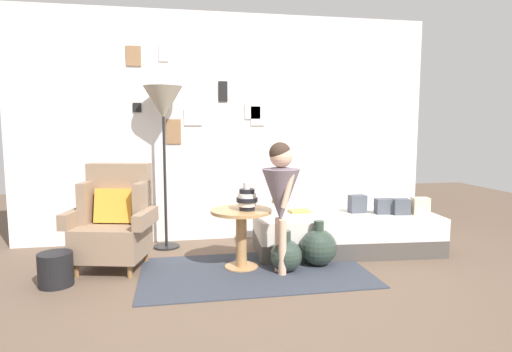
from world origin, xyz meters
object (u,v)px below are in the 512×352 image
Objects in this scene: book_on_daybed at (299,211)px; magazine_basket at (56,269)px; person_child at (281,190)px; demijohn_near at (286,255)px; demijohn_far at (318,247)px; side_table at (241,226)px; daybed at (345,232)px; vase_striped at (247,199)px; armchair at (114,221)px; floor_lamp at (163,108)px.

book_on_daybed reaches higher than magazine_basket.
person_child is 3.13× the size of demijohn_near.
demijohn_far is at bearing -87.91° from book_on_daybed.
daybed is at bearing 17.13° from side_table.
vase_striped is 1.72m from magazine_basket.
side_table is (1.17, -0.26, -0.04)m from armchair.
side_table is at bearing -162.87° from daybed.
demijohn_near is (0.07, 0.05, -0.61)m from person_child.
floor_lamp is at bearing 137.32° from demijohn_near.
book_on_daybed is at bearing -12.50° from floor_lamp.
vase_striped reaches higher than demijohn_far.
book_on_daybed reaches higher than demijohn_near.
daybed is 2.34m from floor_lamp.
daybed is 4.47× the size of demijohn_far.
book_on_daybed is (0.66, 0.56, -0.25)m from vase_striped.
person_child is (0.27, -0.18, 0.10)m from vase_striped.
magazine_basket is at bearing -174.19° from side_table.
armchair is 1.94m from demijohn_far.
vase_striped reaches higher than side_table.
side_table is at bearing 145.54° from person_child.
demijohn_near is at bearing -162.26° from demijohn_far.
side_table reaches higher than magazine_basket.
floor_lamp reaches higher than side_table.
person_child reaches higher than armchair.
magazine_basket is (-1.98, 0.01, -0.01)m from demijohn_near.
daybed is at bearing 10.73° from magazine_basket.
floor_lamp is 2.16m from demijohn_far.
daybed is 1.12× the size of floor_lamp.
vase_striped is at bearing 4.22° from magazine_basket.
demijohn_far is (1.90, -0.32, -0.26)m from armchair.
side_table is 0.88m from book_on_daybed.
person_child reaches higher than book_on_daybed.
book_on_daybed is 0.79× the size of magazine_basket.
person_child is (1.03, -1.06, -0.75)m from floor_lamp.
demijohn_near is (-0.79, -0.53, -0.05)m from daybed.
demijohn_far reaches higher than magazine_basket.
magazine_basket is (-1.59, -0.16, -0.26)m from side_table.
armchair is at bearing 166.10° from vase_striped.
vase_striped is at bearing 146.72° from person_child.
armchair is at bearing 170.41° from demijohn_far.
armchair is at bearing -172.05° from book_on_daybed.
floor_lamp reaches higher than daybed.
armchair is 1.19m from side_table.
floor_lamp reaches higher than armchair.
book_on_daybed is at bearing 40.30° from vase_striped.
demijohn_far is at bearing 21.18° from person_child.
demijohn_far reaches higher than demijohn_near.
side_table is 1.62m from magazine_basket.
demijohn_near is (0.34, -0.13, -0.51)m from vase_striped.
demijohn_near is at bearing -21.05° from vase_striped.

